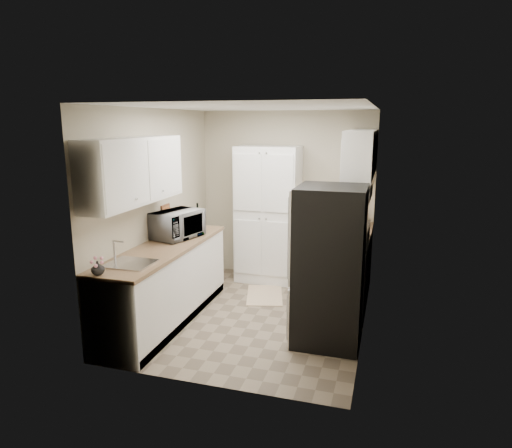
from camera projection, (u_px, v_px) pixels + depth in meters
name	position (u px, v px, depth m)	size (l,w,h in m)	color
ground	(256.00, 315.00, 5.65)	(3.20, 3.20, 0.00)	#7A6B56
room_shell	(254.00, 185.00, 5.29)	(2.64, 3.24, 2.52)	beige
pantry_cabinet	(268.00, 215.00, 6.71)	(0.90, 0.55, 2.00)	white
base_cabinet_left	(166.00, 285.00, 5.43)	(0.60, 2.30, 0.88)	white
countertop_left	(164.00, 248.00, 5.32)	(0.63, 2.33, 0.04)	#846647
base_cabinet_right	(347.00, 260.00, 6.39)	(0.60, 0.80, 0.88)	white
countertop_right	(349.00, 228.00, 6.29)	(0.63, 0.83, 0.04)	#846647
electric_range	(340.00, 276.00, 5.64)	(0.71, 0.78, 1.13)	#B7B7BC
refrigerator	(330.00, 266.00, 4.82)	(0.70, 0.72, 1.70)	#B7B7BC
microwave	(178.00, 224.00, 5.68)	(0.61, 0.42, 0.34)	#B4B4B9
wine_bottle	(198.00, 217.00, 6.18)	(0.08, 0.08, 0.32)	black
flower_vase	(98.00, 268.00, 4.32)	(0.13, 0.13, 0.13)	silver
cutting_board	(197.00, 219.00, 6.14)	(0.02, 0.22, 0.27)	#3D8238
toaster_oven	(352.00, 218.00, 6.27)	(0.33, 0.42, 0.24)	silver
fruit_basket	(351.00, 205.00, 6.24)	(0.26, 0.26, 0.11)	orange
kitchen_mat	(265.00, 295.00, 6.28)	(0.48, 0.76, 0.01)	beige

